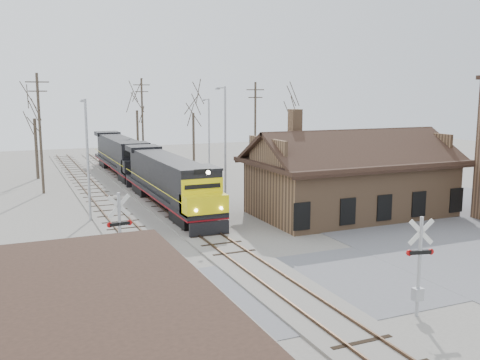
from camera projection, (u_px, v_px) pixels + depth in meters
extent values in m
plane|color=gray|center=(284.00, 290.00, 24.91)|extent=(140.00, 140.00, 0.00)
cube|color=slate|center=(284.00, 290.00, 24.91)|extent=(60.00, 9.00, 0.03)
cube|color=gray|center=(186.00, 219.00, 38.48)|extent=(3.40, 90.00, 0.12)
cube|color=#473323|center=(176.00, 219.00, 38.18)|extent=(0.08, 90.00, 0.14)
cube|color=#473323|center=(195.00, 217.00, 38.75)|extent=(0.08, 90.00, 0.14)
cube|color=gray|center=(123.00, 226.00, 36.72)|extent=(3.40, 90.00, 0.12)
cube|color=#473323|center=(113.00, 225.00, 36.42)|extent=(0.08, 90.00, 0.14)
cube|color=#473323|center=(134.00, 223.00, 36.98)|extent=(0.08, 90.00, 0.14)
cube|color=#856244|center=(350.00, 188.00, 40.16)|extent=(14.00, 8.00, 4.00)
cube|color=black|center=(351.00, 160.00, 39.82)|extent=(15.20, 9.20, 0.30)
cube|color=black|center=(371.00, 150.00, 37.57)|extent=(15.00, 4.71, 2.66)
cube|color=black|center=(334.00, 144.00, 41.74)|extent=(15.00, 4.71, 2.66)
cube|color=#856244|center=(295.00, 124.00, 39.17)|extent=(0.80, 0.80, 2.20)
cube|color=black|center=(192.00, 218.00, 37.08)|extent=(2.36, 3.77, 0.94)
cube|color=black|center=(149.00, 189.00, 48.18)|extent=(2.36, 3.77, 0.94)
cube|color=black|center=(168.00, 192.00, 42.51)|extent=(2.83, 18.87, 0.33)
cube|color=maroon|center=(168.00, 195.00, 42.54)|extent=(2.85, 18.87, 0.11)
cube|color=black|center=(163.00, 172.00, 43.34)|extent=(2.45, 13.68, 2.64)
cube|color=black|center=(196.00, 188.00, 35.95)|extent=(2.83, 2.64, 2.64)
cube|color=yellow|center=(204.00, 204.00, 34.63)|extent=(2.83, 1.70, 1.32)
cube|color=black|center=(209.00, 229.00, 34.00)|extent=(2.64, 0.25, 0.94)
cylinder|color=#FFF2CC|center=(208.00, 172.00, 33.48)|extent=(0.26, 0.10, 0.26)
cube|color=black|center=(132.00, 177.00, 54.61)|extent=(2.36, 3.77, 0.94)
cube|color=black|center=(111.00, 163.00, 65.72)|extent=(2.36, 3.77, 0.94)
cube|color=black|center=(121.00, 163.00, 60.04)|extent=(2.83, 18.87, 0.33)
cube|color=maroon|center=(121.00, 165.00, 60.08)|extent=(2.85, 18.87, 0.11)
cube|color=black|center=(118.00, 149.00, 60.87)|extent=(2.45, 13.68, 2.64)
cube|color=black|center=(134.00, 157.00, 53.49)|extent=(2.83, 2.64, 2.64)
cube|color=black|center=(137.00, 167.00, 52.16)|extent=(2.83, 1.70, 1.32)
cube|color=black|center=(140.00, 182.00, 51.53)|extent=(2.64, 0.25, 0.94)
cylinder|color=#A5A8AD|center=(419.00, 267.00, 21.68)|extent=(0.15, 0.15, 4.20)
cube|color=silver|center=(421.00, 232.00, 21.44)|extent=(1.08, 0.29, 1.10)
cube|color=silver|center=(421.00, 232.00, 21.44)|extent=(1.08, 0.29, 1.10)
cube|color=black|center=(420.00, 252.00, 21.58)|extent=(0.95, 0.36, 0.16)
cylinder|color=#B20C0C|center=(409.00, 253.00, 21.50)|extent=(0.26, 0.14, 0.25)
cylinder|color=#B20C0C|center=(431.00, 252.00, 21.66)|extent=(0.26, 0.14, 0.25)
cube|color=#A5A8AD|center=(418.00, 294.00, 21.87)|extent=(0.42, 0.32, 0.53)
cylinder|color=#A5A8AD|center=(120.00, 237.00, 25.89)|extent=(0.15, 0.15, 4.37)
cube|color=silver|center=(119.00, 206.00, 25.65)|extent=(1.14, 0.16, 1.14)
cube|color=silver|center=(119.00, 206.00, 25.65)|extent=(1.14, 0.16, 1.14)
cube|color=black|center=(120.00, 224.00, 25.79)|extent=(0.99, 0.25, 0.16)
cylinder|color=#B20C0C|center=(129.00, 223.00, 26.03)|extent=(0.27, 0.11, 0.26)
cylinder|color=#B20C0C|center=(110.00, 225.00, 25.55)|extent=(0.27, 0.11, 0.26)
cube|color=#A5A8AD|center=(121.00, 261.00, 26.09)|extent=(0.44, 0.33, 0.55)
cylinder|color=#A5A8AD|center=(88.00, 161.00, 37.79)|extent=(0.18, 0.18, 8.68)
cylinder|color=#A5A8AD|center=(83.00, 100.00, 37.92)|extent=(0.12, 1.80, 0.12)
cube|color=#A5A8AD|center=(82.00, 101.00, 38.66)|extent=(0.25, 0.50, 0.12)
cylinder|color=#A5A8AD|center=(225.00, 146.00, 43.48)|extent=(0.18, 0.18, 9.59)
cylinder|color=#A5A8AD|center=(221.00, 88.00, 43.54)|extent=(0.12, 1.80, 0.12)
cube|color=#A5A8AD|center=(217.00, 89.00, 44.28)|extent=(0.25, 0.50, 0.12)
cylinder|color=#A5A8AD|center=(209.00, 138.00, 58.46)|extent=(0.18, 0.18, 8.45)
cylinder|color=#A5A8AD|center=(206.00, 99.00, 58.61)|extent=(0.12, 1.80, 0.12)
cube|color=#A5A8AD|center=(204.00, 100.00, 59.35)|extent=(0.25, 0.50, 0.12)
cylinder|color=#382D23|center=(40.00, 134.00, 47.87)|extent=(0.24, 0.24, 10.82)
cube|color=#382D23|center=(37.00, 82.00, 47.12)|extent=(2.00, 0.10, 0.10)
cube|color=#382D23|center=(38.00, 91.00, 47.25)|extent=(1.60, 0.10, 0.10)
cylinder|color=#382D23|center=(143.00, 123.00, 64.66)|extent=(0.24, 0.24, 10.79)
cube|color=#382D23|center=(141.00, 85.00, 63.91)|extent=(2.00, 0.10, 0.10)
cube|color=#382D23|center=(142.00, 92.00, 64.04)|extent=(1.60, 0.10, 0.10)
cylinder|color=#382D23|center=(255.00, 131.00, 56.58)|extent=(0.24, 0.24, 10.18)
cube|color=#382D23|center=(255.00, 90.00, 55.88)|extent=(2.00, 0.10, 0.10)
cube|color=#382D23|center=(255.00, 97.00, 56.01)|extent=(1.60, 0.10, 0.10)
cylinder|color=#382D23|center=(36.00, 149.00, 56.53)|extent=(0.32, 0.32, 6.41)
cylinder|color=#382D23|center=(138.00, 136.00, 71.44)|extent=(0.32, 0.32, 6.76)
cylinder|color=#382D23|center=(194.00, 140.00, 66.56)|extent=(0.32, 0.32, 6.61)
cylinder|color=#382D23|center=(290.00, 140.00, 67.41)|extent=(0.32, 0.32, 6.38)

